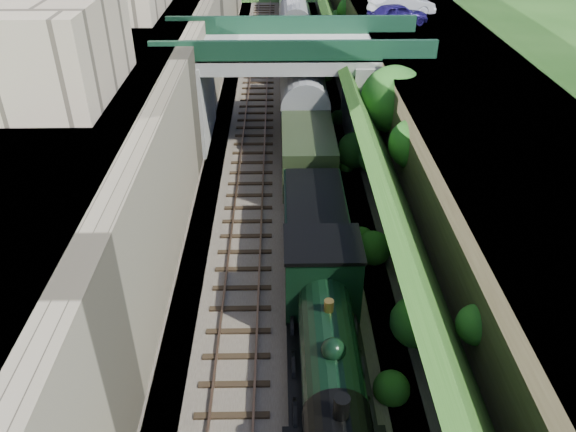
{
  "coord_description": "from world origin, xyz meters",
  "views": [
    {
      "loc": [
        -0.36,
        -10.02,
        15.68
      ],
      "look_at": [
        0.0,
        10.45,
        2.61
      ],
      "focal_mm": 35.0,
      "sensor_mm": 36.0,
      "label": 1
    }
  ],
  "objects": [
    {
      "name": "retaining_wall",
      "position": [
        -5.5,
        20.0,
        3.5
      ],
      "size": [
        1.0,
        90.0,
        7.0
      ],
      "primitive_type": "cube",
      "color": "#756B56",
      "rests_on": "ground"
    },
    {
      "name": "building_near",
      "position": [
        -9.5,
        14.0,
        9.0
      ],
      "size": [
        4.0,
        8.0,
        4.0
      ],
      "primitive_type": "cube",
      "color": "gray",
      "rests_on": "street_plateau_left"
    },
    {
      "name": "track_right",
      "position": [
        1.2,
        20.0,
        0.25
      ],
      "size": [
        2.5,
        90.0,
        0.2
      ],
      "color": "black",
      "rests_on": "trackbed"
    },
    {
      "name": "locomotive",
      "position": [
        1.2,
        3.5,
        1.89
      ],
      "size": [
        3.1,
        10.23,
        3.83
      ],
      "color": "black",
      "rests_on": "trackbed"
    },
    {
      "name": "tender",
      "position": [
        1.2,
        10.86,
        1.62
      ],
      "size": [
        2.7,
        6.0,
        3.05
      ],
      "color": "black",
      "rests_on": "trackbed"
    },
    {
      "name": "trackbed",
      "position": [
        0.0,
        20.0,
        0.1
      ],
      "size": [
        10.0,
        90.0,
        0.2
      ],
      "primitive_type": "cube",
      "color": "#473F38",
      "rests_on": "ground"
    },
    {
      "name": "tree",
      "position": [
        5.91,
        18.73,
        4.65
      ],
      "size": [
        3.6,
        3.8,
        6.6
      ],
      "color": "black",
      "rests_on": "ground"
    },
    {
      "name": "car_blue",
      "position": [
        7.62,
        28.54,
        6.95
      ],
      "size": [
        4.41,
        2.82,
        1.4
      ],
      "primitive_type": "imported",
      "rotation": [
        0.0,
        0.0,
        1.88
      ],
      "color": "#1D1355",
      "rests_on": "street_plateau_right"
    },
    {
      "name": "coach_middle",
      "position": [
        1.2,
        42.26,
        2.05
      ],
      "size": [
        2.9,
        18.0,
        3.7
      ],
      "color": "black",
      "rests_on": "trackbed"
    },
    {
      "name": "street_plateau_left",
      "position": [
        -9.0,
        20.0,
        3.5
      ],
      "size": [
        6.0,
        90.0,
        7.0
      ],
      "primitive_type": "cube",
      "color": "#262628",
      "rests_on": "ground"
    },
    {
      "name": "car_silver",
      "position": [
        8.39,
        31.13,
        7.01
      ],
      "size": [
        4.85,
        2.56,
        1.52
      ],
      "primitive_type": "imported",
      "rotation": [
        0.0,
        0.0,
        1.79
      ],
      "color": "silver",
      "rests_on": "street_plateau_right"
    },
    {
      "name": "track_left",
      "position": [
        -2.0,
        20.0,
        0.25
      ],
      "size": [
        2.5,
        90.0,
        0.2
      ],
      "color": "black",
      "rests_on": "trackbed"
    },
    {
      "name": "coach_front",
      "position": [
        1.2,
        23.46,
        2.05
      ],
      "size": [
        2.9,
        18.0,
        3.7
      ],
      "color": "black",
      "rests_on": "trackbed"
    },
    {
      "name": "street_plateau_right",
      "position": [
        9.5,
        20.0,
        3.12
      ],
      "size": [
        8.0,
        90.0,
        6.25
      ],
      "primitive_type": "cube",
      "color": "#262628",
      "rests_on": "ground"
    },
    {
      "name": "embankment_slope",
      "position": [
        4.99,
        17.76,
        2.74
      ],
      "size": [
        4.21,
        90.0,
        6.36
      ],
      "color": "#1E4714",
      "rests_on": "ground"
    },
    {
      "name": "road_bridge",
      "position": [
        0.94,
        24.0,
        4.08
      ],
      "size": [
        16.0,
        6.4,
        7.25
      ],
      "color": "gray",
      "rests_on": "ground"
    }
  ]
}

